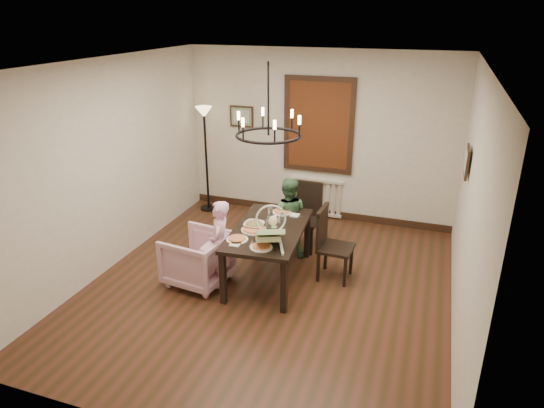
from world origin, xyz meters
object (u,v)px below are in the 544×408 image
Objects in this scene: chair_far at (304,217)px; drinking_glass at (268,224)px; armchair at (197,258)px; seated_man at (288,223)px; chair_right at (336,244)px; dining_table at (269,234)px; floor_lamp at (206,161)px; elderly_woman at (220,251)px; baby_bouncer at (270,232)px.

chair_far reaches higher than drinking_glass.
seated_man is (0.87, 1.14, 0.14)m from armchair.
chair_far reaches higher than armchair.
dining_table is at bearing 112.15° from chair_right.
seated_man is (-0.80, 0.45, -0.01)m from chair_right.
dining_table is 0.90× the size of floor_lamp.
chair_far reaches higher than elderly_woman.
armchair is at bearing -67.03° from floor_lamp.
floor_lamp reaches higher than armchair.
chair_right is at bearing -31.64° from floor_lamp.
elderly_woman is 1.83× the size of baby_bouncer.
elderly_woman is at bearing 150.00° from baby_bouncer.
chair_far is 1.75m from armchair.
floor_lamp is at bearing 129.08° from dining_table.
chair_right reaches higher than seated_man.
drinking_glass is at bearing 114.44° from chair_right.
dining_table is 0.89m from chair_right.
drinking_glass is at bearing 78.85° from seated_man.
baby_bouncer is (0.70, -0.09, 0.42)m from elderly_woman.
elderly_woman is 0.53× the size of floor_lamp.
chair_far is at bearing 79.91° from drinking_glass.
elderly_woman is at bearing -149.98° from drinking_glass.
chair_far is (0.19, 1.00, -0.14)m from dining_table.
chair_far is 1.03× the size of seated_man.
seated_man is 1.26m from baby_bouncer.
chair_right is 1.31× the size of armchair.
dining_table is 3.08× the size of baby_bouncer.
dining_table is 1.66× the size of seated_man.
armchair is at bearing 114.86° from chair_right.
baby_bouncer is (-0.03, -1.44, 0.40)m from chair_far.
chair_right is 0.55× the size of floor_lamp.
elderly_woman is (0.31, 0.04, 0.14)m from armchair.
chair_far is 0.31m from seated_man.
dining_table is at bearing -46.58° from floor_lamp.
baby_bouncer reaches higher than seated_man.
dining_table is 1.03m from chair_far.
floor_lamp reaches higher than dining_table.
drinking_glass is (0.85, 0.36, 0.46)m from armchair.
elderly_woman is (-1.37, -0.65, -0.02)m from chair_right.
chair_right is at bearing 15.40° from dining_table.
armchair is at bearing 42.67° from seated_man.
chair_right is 1.07m from baby_bouncer.
floor_lamp is at bearing -149.75° from armchair.
baby_bouncer reaches higher than chair_right.
baby_bouncer is at bearing -49.91° from floor_lamp.
seated_man is at bearing -32.70° from floor_lamp.
dining_table is at bearing 87.76° from baby_bouncer.
armchair is (-1.04, -1.40, -0.16)m from chair_far.
floor_lamp reaches higher than elderly_woman.
chair_right is (0.63, -0.70, -0.01)m from chair_far.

